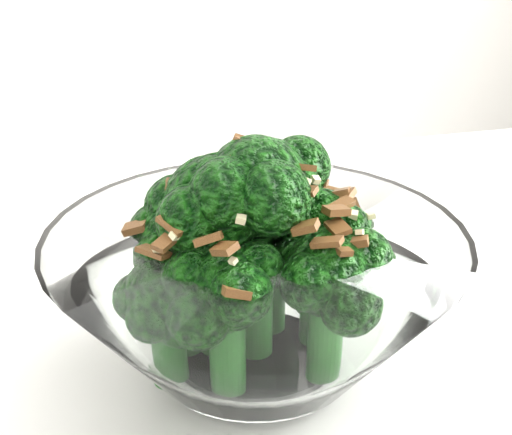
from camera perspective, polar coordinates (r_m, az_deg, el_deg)
name	(u,v)px	position (r m, az deg, el deg)	size (l,w,h in m)	color
broccoli_dish	(255,286)	(0.41, -0.09, -5.03)	(0.22, 0.22, 0.13)	white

